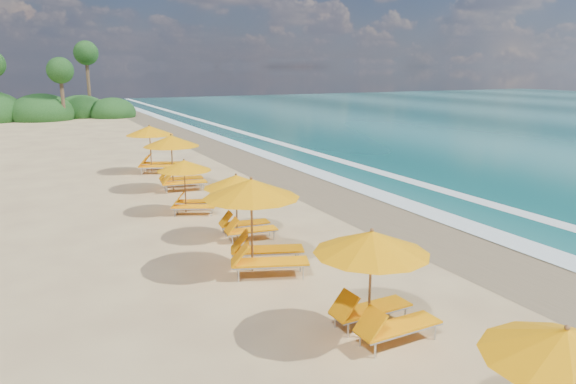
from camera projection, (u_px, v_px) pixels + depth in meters
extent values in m
plane|color=#D4BC7C|center=(288.00, 226.00, 18.37)|extent=(160.00, 160.00, 0.00)
cube|color=#8D7654|center=(383.00, 212.00, 20.09)|extent=(4.00, 160.00, 0.01)
cube|color=white|center=(415.00, 207.00, 20.74)|extent=(1.20, 160.00, 0.01)
cube|color=white|center=(472.00, 199.00, 22.03)|extent=(0.80, 160.00, 0.01)
cone|color=#FF9C05|center=(565.00, 344.00, 6.81)|extent=(2.62, 2.62, 0.41)
sphere|color=olive|center=(567.00, 328.00, 6.75)|extent=(0.07, 0.07, 0.07)
cylinder|color=olive|center=(370.00, 287.00, 10.53)|extent=(0.06, 0.06, 2.22)
cone|color=#FF9C05|center=(372.00, 242.00, 10.32)|extent=(2.35, 2.35, 0.45)
sphere|color=olive|center=(372.00, 230.00, 10.26)|extent=(0.08, 0.08, 0.08)
cylinder|color=olive|center=(252.00, 226.00, 14.08)|extent=(0.06, 0.06, 2.47)
cone|color=#FF9C05|center=(251.00, 188.00, 13.84)|extent=(3.26, 3.26, 0.50)
sphere|color=olive|center=(251.00, 178.00, 13.78)|extent=(0.09, 0.09, 0.09)
cylinder|color=olive|center=(237.00, 207.00, 16.89)|extent=(0.05, 0.05, 2.02)
cone|color=#FF9C05|center=(236.00, 181.00, 16.70)|extent=(2.29, 2.29, 0.41)
sphere|color=olive|center=(236.00, 174.00, 16.65)|extent=(0.07, 0.07, 0.07)
cylinder|color=olive|center=(185.00, 187.00, 19.88)|extent=(0.05, 0.05, 1.96)
cone|color=#FF9C05|center=(184.00, 165.00, 19.69)|extent=(2.68, 2.68, 0.39)
sphere|color=olive|center=(184.00, 159.00, 19.64)|extent=(0.07, 0.07, 0.07)
cylinder|color=olive|center=(172.00, 163.00, 23.54)|extent=(0.06, 0.06, 2.39)
cone|color=#FF9C05|center=(171.00, 141.00, 23.31)|extent=(2.75, 2.75, 0.48)
sphere|color=olive|center=(171.00, 135.00, 23.25)|extent=(0.09, 0.09, 0.09)
cylinder|color=olive|center=(151.00, 149.00, 27.53)|extent=(0.06, 0.06, 2.36)
cone|color=#FF9C05|center=(149.00, 130.00, 27.31)|extent=(3.18, 3.18, 0.47)
sphere|color=olive|center=(149.00, 125.00, 27.25)|extent=(0.08, 0.08, 0.08)
ellipsoid|color=#163D14|center=(42.00, 114.00, 54.89)|extent=(6.40, 6.40, 4.16)
ellipsoid|color=#163D14|center=(81.00, 112.00, 58.38)|extent=(5.60, 5.60, 3.64)
ellipsoid|color=#163D14|center=(113.00, 113.00, 57.94)|extent=(5.00, 5.00, 3.25)
cylinder|color=brown|center=(63.00, 96.00, 53.58)|extent=(0.36, 0.36, 5.00)
sphere|color=#163D14|center=(60.00, 70.00, 53.01)|extent=(2.60, 2.60, 2.60)
cylinder|color=brown|center=(89.00, 85.00, 58.16)|extent=(0.36, 0.36, 6.80)
sphere|color=#163D14|center=(86.00, 53.00, 57.38)|extent=(2.60, 2.60, 2.60)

